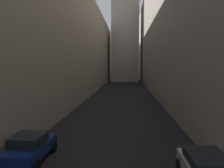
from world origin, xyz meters
TOP-DOWN VIEW (x-y plane):
  - ground_plane at (0.00, 48.00)m, footprint 264.00×264.00m
  - building_block_left at (-13.23, 50.00)m, footprint 15.47×108.00m
  - building_block_right at (11.89, 50.00)m, footprint 12.78×108.00m
  - parked_car_left_second at (-4.40, 12.93)m, footprint 1.97×3.99m

SIDE VIEW (x-z plane):
  - ground_plane at x=0.00m, z-range 0.00..0.00m
  - parked_car_left_second at x=-4.40m, z-range 0.02..1.53m
  - building_block_left at x=-13.23m, z-range 0.00..18.10m
  - building_block_right at x=11.89m, z-range 0.00..25.03m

